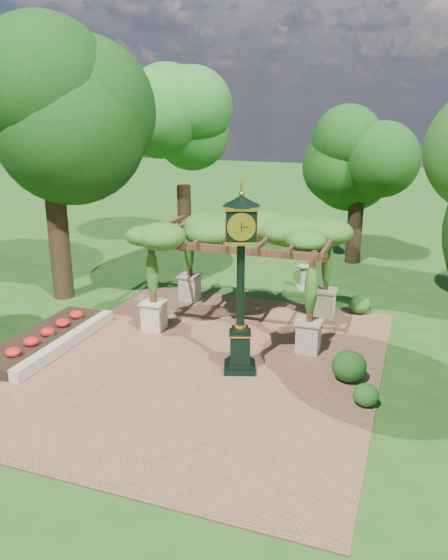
% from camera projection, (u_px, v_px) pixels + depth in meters
% --- Properties ---
extents(ground, '(120.00, 120.00, 0.00)m').
position_uv_depth(ground, '(194.00, 379.00, 15.45)').
color(ground, '#1E4714').
rests_on(ground, ground).
extents(brick_plaza, '(10.00, 12.00, 0.04)m').
position_uv_depth(brick_plaza, '(207.00, 364.00, 16.34)').
color(brick_plaza, brown).
rests_on(brick_plaza, ground).
extents(border_wall, '(0.35, 5.00, 0.40)m').
position_uv_depth(border_wall, '(67.00, 343.00, 17.33)').
color(border_wall, '#C6B793').
rests_on(border_wall, ground).
extents(flower_bed, '(1.50, 5.00, 0.36)m').
position_uv_depth(flower_bed, '(43.00, 340.00, 17.63)').
color(flower_bed, red).
rests_on(flower_bed, ground).
extents(pedestal_clock, '(1.30, 1.30, 5.21)m').
position_uv_depth(pedestal_clock, '(241.00, 269.00, 15.01)').
color(pedestal_clock, black).
rests_on(pedestal_clock, brick_plaza).
extents(pergola, '(6.23, 3.97, 3.88)m').
position_uv_depth(pergola, '(243.00, 236.00, 18.44)').
color(pergola, beige).
rests_on(pergola, brick_plaza).
extents(sundial, '(0.74, 0.74, 1.01)m').
position_uv_depth(sundial, '(303.00, 278.00, 22.96)').
color(sundial, gray).
rests_on(sundial, ground).
extents(shrub_front, '(0.71, 0.71, 0.59)m').
position_uv_depth(shrub_front, '(366.00, 395.00, 13.96)').
color(shrub_front, '#205317').
rests_on(shrub_front, brick_plaza).
extents(shrub_mid, '(1.12, 1.12, 0.87)m').
position_uv_depth(shrub_mid, '(349.00, 366.00, 15.19)').
color(shrub_mid, '#194914').
rests_on(shrub_mid, brick_plaza).
extents(shrub_back, '(0.90, 0.90, 0.69)m').
position_uv_depth(shrub_back, '(360.00, 304.00, 20.14)').
color(shrub_back, '#215518').
rests_on(shrub_back, brick_plaza).
extents(tree_west_near, '(5.25, 5.25, 10.41)m').
position_uv_depth(tree_west_near, '(47.00, 112.00, 19.90)').
color(tree_west_near, '#382516').
rests_on(tree_west_near, ground).
extents(tree_west_far, '(4.17, 4.17, 8.85)m').
position_uv_depth(tree_west_far, '(183.00, 133.00, 27.50)').
color(tree_west_far, black).
rests_on(tree_west_far, ground).
extents(tree_north, '(4.15, 4.15, 8.03)m').
position_uv_depth(tree_north, '(361.00, 148.00, 25.27)').
color(tree_north, black).
rests_on(tree_north, ground).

